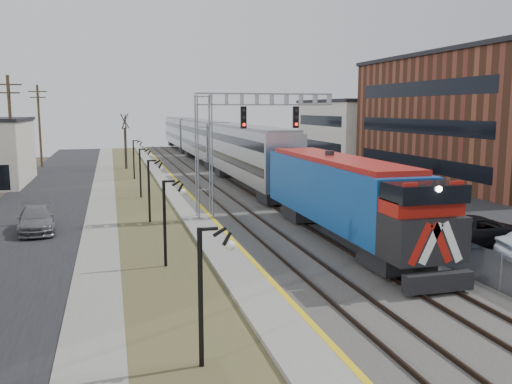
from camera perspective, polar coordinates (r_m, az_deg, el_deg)
name	(u,v)px	position (r m, az deg, el deg)	size (l,w,h in m)	color
street_west	(37,209)	(42.02, -22.04, -1.65)	(7.00, 120.00, 0.04)	black
sidewalk	(102,206)	(41.69, -15.90, -1.39)	(2.00, 120.00, 0.08)	gray
grass_median	(143,204)	(41.74, -11.78, -1.24)	(4.00, 120.00, 0.06)	#4B4E29
platform	(183,201)	(41.99, -7.70, -0.95)	(2.00, 120.00, 0.24)	gray
ballast_bed	(246,199)	(42.91, -1.06, -0.69)	(8.00, 120.00, 0.20)	#595651
parking_lot	(383,193)	(47.24, 13.21, -0.15)	(16.00, 120.00, 0.04)	black
platform_edge	(194,199)	(42.09, -6.51, -0.73)	(0.24, 120.00, 0.01)	gold
track_near	(221,197)	(42.45, -3.68, -0.57)	(1.58, 120.00, 0.15)	#2D2119
track_far	(264,196)	(43.26, 0.87, -0.38)	(1.58, 120.00, 0.15)	#2D2119
train	(216,146)	(62.82, -4.27, 4.88)	(3.00, 85.85, 5.33)	#124B99
signal_gantry	(230,133)	(34.90, -2.74, 6.19)	(9.00, 1.07, 8.15)	gray
lampposts	(164,223)	(25.00, -9.65, -3.25)	(0.14, 62.14, 4.00)	black
fence	(296,188)	(43.99, 4.25, 0.44)	(0.04, 120.00, 1.60)	gray
bare_trees	(25,167)	(45.66, -23.10, 2.47)	(12.30, 42.30, 5.95)	#382D23
car_lot_c	(478,231)	(31.04, 22.35, -3.79)	(2.52, 5.47, 1.52)	black
car_lot_d	(382,204)	(37.73, 13.09, -1.29)	(2.00, 4.92, 1.43)	navy
car_lot_e	(425,209)	(36.63, 17.32, -1.75)	(1.69, 4.20, 1.43)	gray
car_street_b	(36,220)	(34.14, -22.11, -2.75)	(2.01, 4.94, 1.43)	slate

